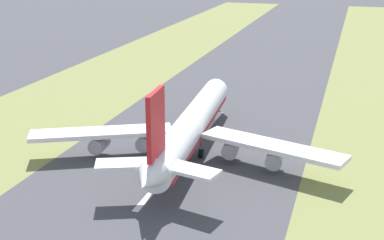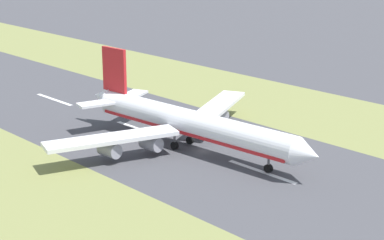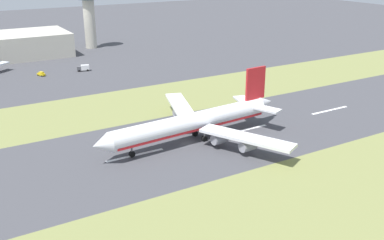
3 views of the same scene
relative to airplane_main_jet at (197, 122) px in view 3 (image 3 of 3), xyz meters
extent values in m
plane|color=#424247|center=(-1.10, 4.40, -6.02)|extent=(800.00, 800.00, 0.00)
cube|color=olive|center=(-46.10, 4.40, -6.02)|extent=(40.00, 600.00, 0.01)
cube|color=olive|center=(43.90, 4.40, -6.02)|extent=(40.00, 600.00, 0.01)
cube|color=silver|center=(-1.10, -58.10, -6.01)|extent=(1.20, 18.00, 0.01)
cube|color=silver|center=(-1.10, -18.10, -6.01)|extent=(1.20, 18.00, 0.01)
cube|color=silver|center=(-1.10, 21.90, -6.01)|extent=(1.20, 18.00, 0.01)
cylinder|color=white|center=(-0.14, 1.90, 0.18)|extent=(10.15, 56.29, 6.00)
cone|color=white|center=(-2.41, 32.32, 0.18)|extent=(6.24, 5.42, 5.88)
cone|color=white|center=(2.17, -29.01, 0.98)|extent=(5.53, 6.36, 5.10)
cube|color=red|center=(-0.14, 1.90, -1.47)|extent=(9.69, 54.04, 0.70)
cube|color=white|center=(-17.06, -6.60, -0.72)|extent=(28.66, 18.22, 0.90)
cube|color=white|center=(17.85, -4.00, -0.72)|extent=(29.45, 14.55, 0.90)
cylinder|color=#93939E|center=(-8.82, -2.76, -3.17)|extent=(3.55, 5.02, 3.20)
cylinder|color=#93939E|center=(-17.53, -6.92, -3.17)|extent=(3.55, 5.02, 3.20)
cylinder|color=#93939E|center=(9.13, -1.42, -3.17)|extent=(3.55, 5.02, 3.20)
cylinder|color=#93939E|center=(18.37, -4.24, -3.17)|extent=(3.55, 5.02, 3.20)
cube|color=red|center=(1.79, -24.03, 8.68)|extent=(1.39, 8.04, 11.00)
cube|color=white|center=(-3.69, -24.44, 1.18)|extent=(10.92, 7.86, 0.60)
cube|color=white|center=(7.28, -23.62, 1.18)|extent=(10.76, 6.65, 0.60)
cylinder|color=#59595E|center=(-1.73, 23.12, -3.52)|extent=(0.50, 0.50, 3.20)
cylinder|color=black|center=(-1.73, 23.12, -5.12)|extent=(1.03, 1.86, 1.80)
cylinder|color=#59595E|center=(-2.51, -1.29, -3.52)|extent=(0.50, 0.50, 3.20)
cylinder|color=black|center=(-2.51, -1.29, -5.12)|extent=(1.03, 1.86, 1.80)
cylinder|color=#59595E|center=(2.67, -0.90, -3.52)|extent=(0.50, 0.50, 3.20)
cylinder|color=black|center=(2.67, -0.90, -5.12)|extent=(1.03, 1.86, 1.80)
cylinder|color=#BCB7A8|center=(161.36, -19.36, 8.80)|extent=(7.00, 7.00, 29.65)
cube|color=#4C4C51|center=(105.96, 5.67, -4.52)|extent=(2.62, 2.48, 2.00)
cube|color=silver|center=(105.23, 2.76, -4.22)|extent=(3.11, 4.42, 2.60)
cylinder|color=black|center=(104.90, 5.94, -5.52)|extent=(0.58, 1.06, 1.00)
cylinder|color=black|center=(107.03, 5.40, -5.52)|extent=(0.58, 1.06, 1.00)
cylinder|color=black|center=(103.87, 1.87, -5.52)|extent=(0.58, 1.06, 1.00)
cylinder|color=black|center=(106.00, 1.33, -5.52)|extent=(0.58, 1.06, 1.00)
cube|color=gold|center=(106.44, 24.25, -5.24)|extent=(4.75, 3.44, 0.90)
cube|color=gold|center=(106.25, 24.17, -4.39)|extent=(2.83, 2.38, 0.80)
cylinder|color=black|center=(107.38, 25.66, -5.69)|extent=(0.70, 0.49, 0.66)
cylinder|color=black|center=(108.11, 24.01, -5.69)|extent=(0.70, 0.49, 0.66)
cylinder|color=black|center=(104.76, 24.49, -5.69)|extent=(0.70, 0.49, 0.66)
cylinder|color=black|center=(105.50, 22.85, -5.69)|extent=(0.70, 0.49, 0.66)
camera|label=1|loc=(31.41, -100.09, 36.16)|focal=50.00mm
camera|label=2|loc=(94.45, 102.00, 42.30)|focal=60.00mm
camera|label=3|loc=(-113.20, 68.24, 49.57)|focal=42.00mm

